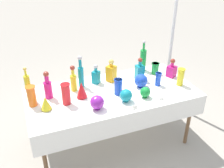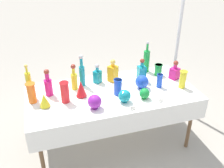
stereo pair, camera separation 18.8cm
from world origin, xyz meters
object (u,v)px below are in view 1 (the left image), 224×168
(slender_vase_2, at_px, (32,96))
(canopy_pole, at_px, (172,39))
(tall_bottle_1, at_px, (73,80))
(round_bowl_0, at_px, (97,102))
(slender_vase_4, at_px, (158,79))
(slender_vase_3, at_px, (181,76))
(fluted_vase_0, at_px, (82,90))
(square_decanter_3, at_px, (96,76))
(round_bowl_1, at_px, (145,92))
(tall_bottle_3, at_px, (143,59))
(tall_bottle_0, at_px, (81,74))
(square_decanter_2, at_px, (140,71))
(round_bowl_3, at_px, (126,95))
(square_decanter_1, at_px, (172,70))
(slender_vase_1, at_px, (118,86))
(square_decanter_0, at_px, (111,72))
(tall_bottle_4, at_px, (48,87))
(fluted_vase_1, at_px, (46,103))
(tall_bottle_2, at_px, (28,86))
(slender_vase_0, at_px, (66,93))
(round_bowl_2, at_px, (141,81))
(slender_vase_5, at_px, (155,68))

(slender_vase_2, bearing_deg, canopy_pole, 14.82)
(tall_bottle_1, bearing_deg, round_bowl_0, -74.06)
(slender_vase_4, distance_m, round_bowl_0, 0.87)
(round_bowl_0, height_order, canopy_pole, canopy_pole)
(canopy_pole, bearing_deg, slender_vase_2, -165.18)
(slender_vase_3, height_order, fluted_vase_0, slender_vase_3)
(square_decanter_3, relative_size, round_bowl_1, 2.00)
(tall_bottle_3, bearing_deg, tall_bottle_0, -171.69)
(tall_bottle_1, distance_m, slender_vase_2, 0.50)
(square_decanter_2, xyz_separation_m, fluted_vase_0, (-0.79, -0.16, -0.02))
(slender_vase_4, relative_size, round_bowl_3, 1.15)
(square_decanter_1, xyz_separation_m, slender_vase_1, (-0.81, -0.16, 0.01))
(square_decanter_0, relative_size, square_decanter_2, 0.99)
(square_decanter_0, height_order, round_bowl_3, square_decanter_0)
(tall_bottle_3, relative_size, slender_vase_3, 1.95)
(tall_bottle_4, distance_m, slender_vase_4, 1.29)
(square_decanter_0, distance_m, slender_vase_1, 0.33)
(tall_bottle_4, xyz_separation_m, canopy_pole, (1.85, 0.44, 0.18))
(fluted_vase_1, height_order, round_bowl_0, same)
(fluted_vase_1, height_order, round_bowl_1, fluted_vase_1)
(slender_vase_4, bearing_deg, round_bowl_1, -145.56)
(tall_bottle_0, height_order, slender_vase_2, tall_bottle_0)
(slender_vase_2, distance_m, canopy_pole, 2.12)
(fluted_vase_1, xyz_separation_m, canopy_pole, (1.92, 0.67, 0.23))
(tall_bottle_1, height_order, slender_vase_4, tall_bottle_1)
(tall_bottle_1, height_order, square_decanter_2, tall_bottle_1)
(square_decanter_0, bearing_deg, tall_bottle_2, -176.07)
(square_decanter_2, bearing_deg, slender_vase_2, -175.01)
(slender_vase_3, xyz_separation_m, round_bowl_0, (-1.10, -0.12, -0.03))
(tall_bottle_0, relative_size, tall_bottle_2, 1.03)
(canopy_pole, bearing_deg, slender_vase_3, -114.30)
(square_decanter_0, relative_size, canopy_pole, 0.11)
(tall_bottle_0, relative_size, fluted_vase_1, 2.57)
(tall_bottle_2, bearing_deg, tall_bottle_3, 7.55)
(tall_bottle_4, height_order, slender_vase_0, tall_bottle_4)
(square_decanter_1, bearing_deg, round_bowl_2, -168.12)
(tall_bottle_0, relative_size, round_bowl_3, 2.75)
(slender_vase_5, distance_m, round_bowl_2, 0.42)
(slender_vase_3, xyz_separation_m, slender_vase_4, (-0.25, 0.09, -0.02))
(tall_bottle_3, bearing_deg, square_decanter_2, -125.84)
(tall_bottle_3, relative_size, tall_bottle_4, 1.30)
(slender_vase_1, relative_size, round_bowl_0, 1.23)
(slender_vase_5, relative_size, canopy_pole, 0.06)
(tall_bottle_3, distance_m, tall_bottle_4, 1.32)
(square_decanter_1, height_order, slender_vase_2, square_decanter_1)
(tall_bottle_4, xyz_separation_m, slender_vase_2, (-0.18, -0.10, -0.01))
(square_decanter_1, height_order, round_bowl_0, square_decanter_1)
(square_decanter_0, relative_size, slender_vase_4, 1.75)
(square_decanter_1, bearing_deg, tall_bottle_3, 130.71)
(square_decanter_2, distance_m, canopy_pole, 0.86)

